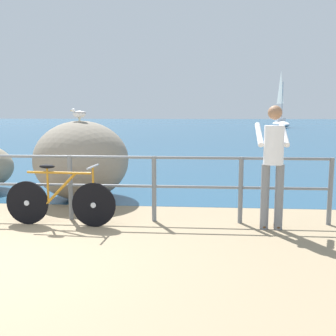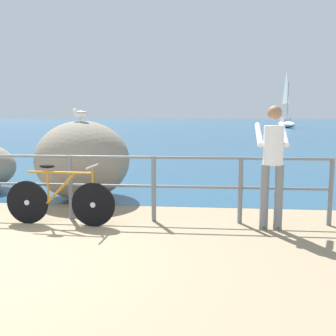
{
  "view_description": "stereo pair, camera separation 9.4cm",
  "coord_description": "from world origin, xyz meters",
  "px_view_note": "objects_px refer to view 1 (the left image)",
  "views": [
    {
      "loc": [
        2.68,
        -4.11,
        1.69
      ],
      "look_at": [
        2.17,
        2.3,
        0.78
      ],
      "focal_mm": 42.52,
      "sensor_mm": 36.0,
      "label": 1
    },
    {
      "loc": [
        2.77,
        -4.1,
        1.69
      ],
      "look_at": [
        2.17,
        2.3,
        0.78
      ],
      "focal_mm": 42.52,
      "sensor_mm": 36.0,
      "label": 2
    }
  ],
  "objects_px": {
    "seagull": "(79,113)",
    "sailboat": "(281,121)",
    "person_at_railing": "(273,161)",
    "breakwater_boulder_main": "(81,160)",
    "bicycle": "(60,200)"
  },
  "relations": [
    {
      "from": "seagull",
      "to": "sailboat",
      "type": "xyz_separation_m",
      "value": [
        11.12,
        37.26,
        -0.95
      ]
    },
    {
      "from": "seagull",
      "to": "sailboat",
      "type": "height_order",
      "value": "sailboat"
    },
    {
      "from": "seagull",
      "to": "person_at_railing",
      "type": "bearing_deg",
      "value": 162.35
    },
    {
      "from": "person_at_railing",
      "to": "sailboat",
      "type": "relative_size",
      "value": 0.29
    },
    {
      "from": "person_at_railing",
      "to": "seagull",
      "type": "bearing_deg",
      "value": 64.32
    },
    {
      "from": "breakwater_boulder_main",
      "to": "seagull",
      "type": "height_order",
      "value": "seagull"
    },
    {
      "from": "person_at_railing",
      "to": "seagull",
      "type": "distance_m",
      "value": 3.78
    },
    {
      "from": "bicycle",
      "to": "person_at_railing",
      "type": "height_order",
      "value": "person_at_railing"
    },
    {
      "from": "sailboat",
      "to": "breakwater_boulder_main",
      "type": "bearing_deg",
      "value": -23.7
    },
    {
      "from": "bicycle",
      "to": "person_at_railing",
      "type": "xyz_separation_m",
      "value": [
        3.11,
        0.07,
        0.6
      ]
    },
    {
      "from": "person_at_railing",
      "to": "breakwater_boulder_main",
      "type": "height_order",
      "value": "person_at_railing"
    },
    {
      "from": "bicycle",
      "to": "breakwater_boulder_main",
      "type": "bearing_deg",
      "value": 99.93
    },
    {
      "from": "breakwater_boulder_main",
      "to": "sailboat",
      "type": "distance_m",
      "value": 38.81
    },
    {
      "from": "bicycle",
      "to": "seagull",
      "type": "height_order",
      "value": "seagull"
    },
    {
      "from": "seagull",
      "to": "breakwater_boulder_main",
      "type": "bearing_deg",
      "value": -75.3
    }
  ]
}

